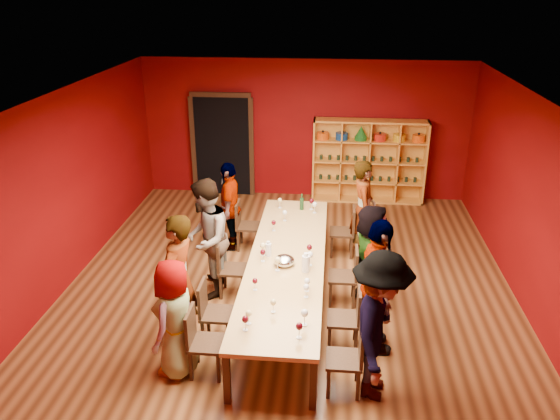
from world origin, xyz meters
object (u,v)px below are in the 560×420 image
object	(u,v)px
chair_person_left_0	(200,338)
person_left_4	(230,206)
person_left_1	(178,280)
tasting_table	(287,262)
chair_person_left_4	(244,223)
person_right_4	(363,209)
chair_person_right_2	(348,273)
spittoon_bowl	(284,261)
chair_person_left_1	(211,309)
person_right_2	(370,256)
person_right_1	(377,288)
chair_person_left_2	(228,265)
person_left_0	(175,318)
person_left_2	(206,239)
chair_person_right_1	(350,315)
shelving_unit	(369,157)
chair_person_right_0	(351,355)
chair_person_right_4	(347,229)
wine_bottle	(302,204)
person_right_0	(379,326)

from	to	relation	value
chair_person_left_0	person_left_4	distance (m)	3.44
person_left_1	person_left_4	world-z (taller)	person_left_1
tasting_table	chair_person_left_4	xyz separation A→B (m)	(-0.91, 1.75, -0.20)
tasting_table	person_right_4	xyz separation A→B (m)	(1.17, 1.66, 0.18)
person_left_1	person_right_4	xyz separation A→B (m)	(2.49, 2.70, -0.04)
chair_person_right_2	spittoon_bowl	xyz separation A→B (m)	(-0.93, -0.30, 0.32)
chair_person_left_1	person_left_1	size ratio (longest dim) A/B	0.49
tasting_table	person_right_4	size ratio (longest dim) A/B	2.57
person_left_1	person_right_2	xyz separation A→B (m)	(2.54, 1.14, -0.12)
person_right_2	person_left_4	bearing A→B (deg)	40.40
person_right_1	tasting_table	bearing A→B (deg)	41.80
chair_person_left_1	chair_person_left_2	xyz separation A→B (m)	(0.00, 1.20, 0.00)
person_right_2	chair_person_right_2	bearing A→B (deg)	75.01
person_left_0	chair_person_right_2	bearing A→B (deg)	143.71
person_left_2	chair_person_right_1	bearing A→B (deg)	58.61
chair_person_left_0	person_right_2	world-z (taller)	person_right_2
person_right_1	shelving_unit	bearing A→B (deg)	-11.03
chair_person_left_0	chair_person_left_1	world-z (taller)	same
person_left_1	chair_person_left_2	size ratio (longest dim) A/B	2.06
person_left_0	chair_person_right_0	distance (m)	2.13
person_left_0	person_right_2	world-z (taller)	person_right_2
tasting_table	person_right_4	world-z (taller)	person_right_4
chair_person_right_0	chair_person_left_2	bearing A→B (deg)	132.53
chair_person_right_4	person_right_2	bearing A→B (deg)	-78.84
person_left_0	chair_person_left_4	world-z (taller)	person_left_0
person_left_4	person_right_2	bearing A→B (deg)	52.13
tasting_table	person_left_1	world-z (taller)	person_left_1
chair_person_right_2	shelving_unit	bearing A→B (deg)	83.41
wine_bottle	person_left_0	bearing A→B (deg)	-110.37
person_right_2	chair_person_right_1	bearing A→B (deg)	149.40
person_left_4	chair_person_right_1	distance (m)	3.45
person_left_0	spittoon_bowl	distance (m)	1.89
chair_person_left_2	chair_person_right_1	world-z (taller)	same
chair_person_right_4	chair_person_right_0	bearing A→B (deg)	-90.00
person_left_2	person_left_4	size ratio (longest dim) A/B	1.15
chair_person_left_4	chair_person_left_1	bearing A→B (deg)	-90.00
person_right_0	person_left_4	bearing A→B (deg)	43.72
person_left_2	tasting_table	bearing A→B (deg)	79.37
spittoon_bowl	chair_person_right_4	bearing A→B (deg)	63.52
person_left_4	chair_person_right_2	world-z (taller)	person_left_4
shelving_unit	person_left_0	bearing A→B (deg)	-113.46
chair_person_left_0	person_right_1	size ratio (longest dim) A/B	0.48
tasting_table	spittoon_bowl	xyz separation A→B (m)	(-0.02, -0.20, 0.12)
tasting_table	person_left_0	size ratio (longest dim) A/B	2.94
shelving_unit	person_right_1	xyz separation A→B (m)	(-0.17, -5.31, -0.06)
tasting_table	chair_person_right_0	distance (m)	2.04
person_right_0	chair_person_right_0	bearing A→B (deg)	100.14
person_left_1	person_right_4	size ratio (longest dim) A/B	1.04
person_left_4	spittoon_bowl	bearing A→B (deg)	27.26
person_left_4	person_right_4	size ratio (longest dim) A/B	0.92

